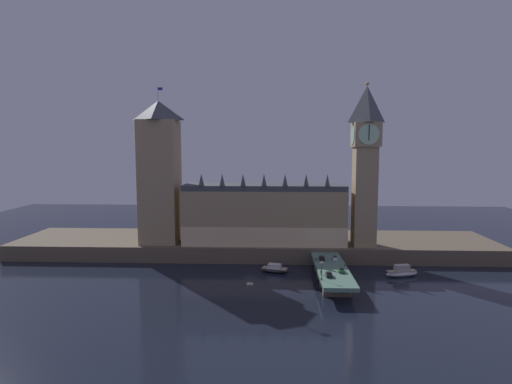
{
  "coord_description": "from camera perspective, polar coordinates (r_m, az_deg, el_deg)",
  "views": [
    {
      "loc": [
        8.81,
        -158.81,
        49.99
      ],
      "look_at": [
        1.49,
        20.0,
        30.74
      ],
      "focal_mm": 30.0,
      "sensor_mm": 36.0,
      "label": 1
    }
  ],
  "objects": [
    {
      "name": "pedestrian_near_rail",
      "position": [
        152.23,
        8.65,
        -10.51
      ],
      "size": [
        0.38,
        0.38,
        1.65
      ],
      "color": "black",
      "rests_on": "bridge"
    },
    {
      "name": "street_lamp_near",
      "position": [
        145.73,
        8.77,
        -10.0
      ],
      "size": [
        1.34,
        0.6,
        6.34
      ],
      "color": "#2D3333",
      "rests_on": "bridge"
    },
    {
      "name": "ground_plane",
      "position": [
        166.73,
        -0.81,
        -11.31
      ],
      "size": [
        400.0,
        400.0,
        0.0
      ],
      "primitive_type": "plane",
      "color": "black"
    },
    {
      "name": "parliament_hall",
      "position": [
        190.65,
        1.11,
        -2.93
      ],
      "size": [
        71.31,
        18.22,
        31.52
      ],
      "color": "tan",
      "rests_on": "embankment"
    },
    {
      "name": "clock_tower",
      "position": [
        189.26,
        14.37,
        4.11
      ],
      "size": [
        11.64,
        11.75,
        70.07
      ],
      "color": "tan",
      "rests_on": "embankment"
    },
    {
      "name": "boat_downstream",
      "position": [
        176.43,
        18.85,
        -10.09
      ],
      "size": [
        13.48,
        6.59,
        4.63
      ],
      "color": "white",
      "rests_on": "ground_plane"
    },
    {
      "name": "victoria_tower",
      "position": [
        195.46,
        -12.71,
        2.61
      ],
      "size": [
        16.54,
        16.54,
        68.99
      ],
      "color": "tan",
      "rests_on": "embankment"
    },
    {
      "name": "embankment",
      "position": [
        203.41,
        -0.2,
        -7.1
      ],
      "size": [
        220.0,
        42.0,
        6.82
      ],
      "color": "brown",
      "rests_on": "ground_plane"
    },
    {
      "name": "car_northbound_lead",
      "position": [
        171.16,
        8.77,
        -8.69
      ],
      "size": [
        2.05,
        4.41,
        1.52
      ],
      "color": "black",
      "rests_on": "bridge"
    },
    {
      "name": "car_southbound_trail",
      "position": [
        172.18,
        10.43,
        -8.64
      ],
      "size": [
        1.89,
        4.63,
        1.48
      ],
      "color": "white",
      "rests_on": "bridge"
    },
    {
      "name": "boat_upstream",
      "position": [
        173.15,
        2.49,
        -10.23
      ],
      "size": [
        12.19,
        7.84,
        3.31
      ],
      "color": "#28282D",
      "rests_on": "ground_plane"
    },
    {
      "name": "pedestrian_far_rail",
      "position": [
        168.73,
        8.01,
        -8.85
      ],
      "size": [
        0.38,
        0.38,
        1.6
      ],
      "color": "black",
      "rests_on": "bridge"
    },
    {
      "name": "car_southbound_lead",
      "position": [
        156.18,
        11.31,
        -10.18
      ],
      "size": [
        1.92,
        3.93,
        1.58
      ],
      "color": "#235633",
      "rests_on": "bridge"
    },
    {
      "name": "bridge",
      "position": [
        162.05,
        10.08,
        -10.52
      ],
      "size": [
        11.36,
        46.0,
        5.68
      ],
      "color": "slate",
      "rests_on": "ground_plane"
    },
    {
      "name": "pedestrian_mid_walk",
      "position": [
        163.65,
        11.77,
        -9.37
      ],
      "size": [
        0.38,
        0.38,
        1.74
      ],
      "color": "black",
      "rests_on": "bridge"
    },
    {
      "name": "car_northbound_trail",
      "position": [
        150.43,
        9.71,
        -10.79
      ],
      "size": [
        2.11,
        4.12,
        1.56
      ],
      "color": "black",
      "rests_on": "bridge"
    }
  ]
}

